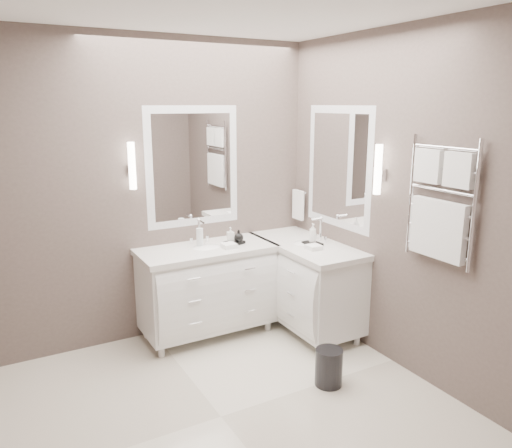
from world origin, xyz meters
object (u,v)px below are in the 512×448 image
vanity_back (207,285)px  vanity_right (306,280)px  waste_bin (329,367)px  towel_ladder (440,208)px

vanity_back → vanity_right: 0.93m
waste_bin → towel_ladder: bearing=-29.3°
towel_ladder → vanity_right: bearing=99.8°
vanity_right → waste_bin: 1.08m
vanity_right → towel_ladder: size_ratio=1.38×
vanity_back → waste_bin: size_ratio=4.23×
vanity_right → vanity_back: bearing=159.6°
vanity_back → towel_ladder: bearing=-55.9°
vanity_right → waste_bin: (-0.43, -0.94, -0.34)m
towel_ladder → waste_bin: (-0.65, 0.36, -1.25)m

